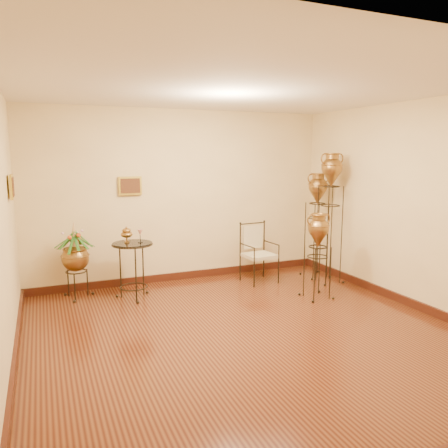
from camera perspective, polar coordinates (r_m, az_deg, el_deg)
name	(u,v)px	position (r m, az deg, el deg)	size (l,w,h in m)	color
ground	(247,334)	(5.30, 3.05, -14.10)	(5.00, 5.00, 0.00)	brown
room_shell	(248,186)	(4.89, 3.12, 4.93)	(5.02, 5.02, 2.81)	beige
amphora_tall	(330,217)	(7.26, 13.67, 0.95)	(0.50, 0.50, 2.13)	black
amphora_mid	(317,224)	(7.57, 12.01, -0.04)	(0.42, 0.42, 1.80)	black
amphora_short	(318,255)	(6.49, 12.12, -4.03)	(0.47, 0.47, 1.27)	black
planter_urn	(75,255)	(6.70, -18.86, -3.83)	(0.74, 0.74, 1.15)	black
armchair	(259,253)	(7.18, 4.63, -3.81)	(0.59, 0.56, 0.97)	black
side_table	(133,269)	(6.51, -11.80, -5.82)	(0.58, 0.58, 1.04)	black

